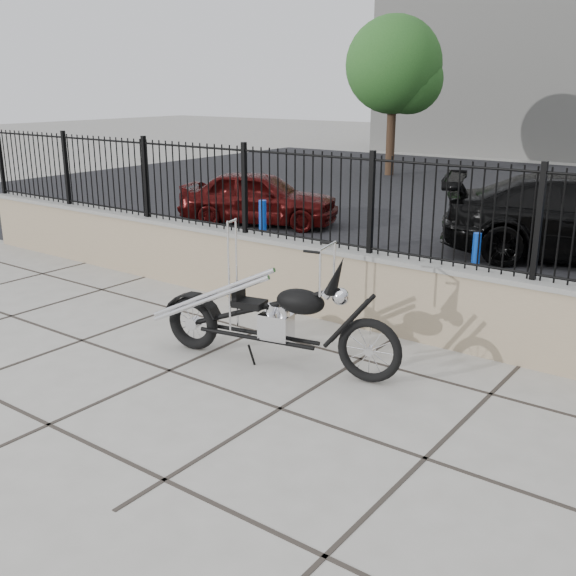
{
  "coord_description": "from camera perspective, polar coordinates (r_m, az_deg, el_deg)",
  "views": [
    {
      "loc": [
        5.0,
        -4.62,
        2.96
      ],
      "look_at": [
        0.77,
        1.11,
        0.8
      ],
      "focal_mm": 42.0,
      "sensor_mm": 36.0,
      "label": 1
    }
  ],
  "objects": [
    {
      "name": "tree_left",
      "position": [
        23.38,
        8.96,
        18.51
      ],
      "size": [
        3.14,
        3.14,
        5.31
      ],
      "rotation": [
        0.0,
        0.0,
        0.26
      ],
      "color": "#382619",
      "rests_on": "ground_plane"
    },
    {
      "name": "chopper_motorcycle",
      "position": [
        7.21,
        -1.42,
        -0.56
      ],
      "size": [
        2.71,
        0.97,
        1.6
      ],
      "primitive_type": null,
      "rotation": [
        0.0,
        0.0,
        0.19
      ],
      "color": "black",
      "rests_on": "ground_plane"
    },
    {
      "name": "iron_fence",
      "position": [
        8.81,
        1.34,
        7.72
      ],
      "size": [
        14.0,
        0.08,
        1.2
      ],
      "primitive_type": "cube",
      "color": "black",
      "rests_on": "retaining_wall"
    },
    {
      "name": "car_red",
      "position": [
        14.85,
        -2.45,
        7.66
      ],
      "size": [
        3.74,
        2.54,
        1.18
      ],
      "primitive_type": "imported",
      "rotation": [
        0.0,
        0.0,
        1.93
      ],
      "color": "#3F0909",
      "rests_on": "parking_lot"
    },
    {
      "name": "bollard_a",
      "position": [
        11.55,
        -2.15,
        4.77
      ],
      "size": [
        0.14,
        0.14,
        1.09
      ],
      "primitive_type": "cylinder",
      "rotation": [
        0.0,
        0.0,
        0.08
      ],
      "color": "blue",
      "rests_on": "ground_plane"
    },
    {
      "name": "bollard_b",
      "position": [
        9.95,
        15.55,
        1.8
      ],
      "size": [
        0.15,
        0.15,
        0.96
      ],
      "primitive_type": "cylinder",
      "rotation": [
        0.0,
        0.0,
        -0.43
      ],
      "color": "blue",
      "rests_on": "ground_plane"
    },
    {
      "name": "retaining_wall",
      "position": [
        9.05,
        1.29,
        0.95
      ],
      "size": [
        14.0,
        0.36,
        0.96
      ],
      "primitive_type": "cube",
      "color": "gray",
      "rests_on": "ground_plane"
    },
    {
      "name": "parking_lot",
      "position": [
        18.08,
        20.0,
        6.42
      ],
      "size": [
        30.0,
        30.0,
        0.0
      ],
      "primitive_type": "plane",
      "color": "black",
      "rests_on": "ground"
    },
    {
      "name": "ground_plane",
      "position": [
        7.42,
        -10.01,
        -6.91
      ],
      "size": [
        90.0,
        90.0,
        0.0
      ],
      "primitive_type": "plane",
      "color": "#99968E",
      "rests_on": "ground"
    }
  ]
}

